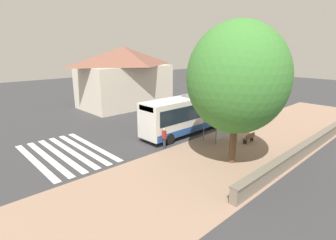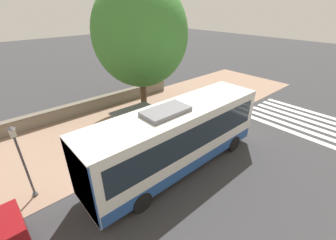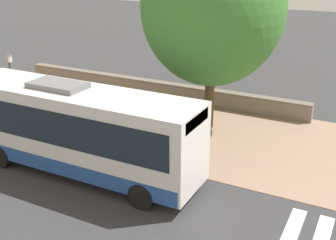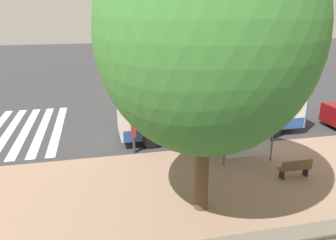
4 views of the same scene
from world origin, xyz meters
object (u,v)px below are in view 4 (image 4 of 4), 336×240
(bus_shelter, at_px, (245,120))
(shade_tree, at_px, (207,34))
(bench, at_px, (295,168))
(pedestrian, at_px, (134,133))
(bus, at_px, (212,102))

(bus_shelter, relative_size, shade_tree, 0.27)
(shade_tree, bearing_deg, bench, -74.48)
(pedestrian, relative_size, shade_tree, 0.18)
(bus, bearing_deg, shade_tree, 157.44)
(bus, xyz_separation_m, shade_tree, (-7.16, 2.97, 4.31))
(pedestrian, relative_size, bench, 1.25)
(pedestrian, xyz_separation_m, bench, (-4.23, -6.53, -0.61))
(bus_shelter, distance_m, pedestrian, 5.58)
(bus, distance_m, bus_shelter, 3.55)
(bus, bearing_deg, bus_shelter, -173.65)
(bench, xyz_separation_m, shade_tree, (-1.32, 4.74, 5.82))
(bench, bearing_deg, pedestrian, 57.06)
(shade_tree, bearing_deg, bus, -22.56)
(bench, bearing_deg, bus, 16.85)
(bus_shelter, xyz_separation_m, shade_tree, (-3.63, 3.37, 4.27))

